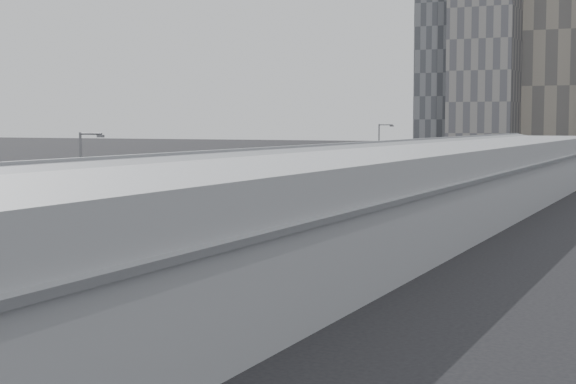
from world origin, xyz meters
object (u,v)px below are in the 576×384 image
Objects in this scene: street_lamp_far at (380,153)px; bus_5 at (359,195)px; bus_4 at (302,207)px; shipping_container at (399,175)px; bus_9 at (481,169)px; bus_7 at (439,177)px; bus_6 at (406,185)px; bus_8 at (456,174)px; bus_3 at (236,220)px; bus_2 at (96,248)px; suv at (435,174)px; street_lamp_near at (84,182)px.

bus_5 is at bearing -75.77° from street_lamp_far.
bus_4 reaches higher than shipping_container.
bus_9 reaches higher than shipping_container.
bus_5 is 29.34m from bus_7.
bus_8 is at bearing 92.46° from bus_6.
bus_8 is 13.75m from bus_9.
bus_7 is (-0.02, 55.64, 0.02)m from bus_3.
bus_3 is 66.89m from bus_8.
bus_2 is 1.00× the size of bus_6.
shipping_container is at bearing 111.43° from bus_6.
bus_6 is (0.06, 29.67, 0.02)m from bus_4.
bus_2 is 78.94m from shipping_container.
bus_3 is 79.29m from suv.
bus_2 is at bearing -89.06° from bus_6.
bus_4 is 51.25m from shipping_container.
street_lamp_far is 1.39× the size of shipping_container.
bus_7 is 24.99m from bus_9.
bus_8 is 1.49× the size of street_lamp_near.
street_lamp_near reaches higher than bus_9.
bus_5 is 54.33m from bus_9.
suv is (-6.91, 52.67, -0.86)m from bus_5.
bus_8 is (0.22, 82.10, -0.09)m from bus_2.
bus_3 is 1.08× the size of bus_5.
street_lamp_near is (-7.42, -8.11, 3.08)m from bus_3.
bus_7 is 1.61× the size of street_lamp_far.
bus_3 is 2.18× the size of shipping_container.
street_lamp_far reaches higher than shipping_container.
bus_6 is 38.23m from bus_9.
bus_7 is at bearing 39.06° from street_lamp_far.
bus_8 is (-0.33, 54.17, -0.06)m from bus_4.
bus_2 is at bearing -94.66° from bus_8.
bus_3 reaches higher than bus_9.
bus_7 is 2.80× the size of suv.
bus_7 reaches higher than bus_6.
bus_8 is 2.45× the size of suv.
bus_8 is (-0.76, 66.89, -0.20)m from bus_3.
street_lamp_near reaches higher than shipping_container.
street_lamp_near is at bearing -99.58° from bus_8.
bus_4 is 2.55× the size of suv.
shipping_container reaches higher than suv.
bus_6 is 0.96× the size of bus_9.
bus_3 reaches higher than bus_8.
street_lamp_far is (-6.36, -5.16, 3.31)m from bus_7.
shipping_container is (-7.97, 63.41, -0.25)m from bus_3.
street_lamp_far is (-6.14, -30.15, 3.39)m from bus_9.
bus_9 is at bearing 83.32° from bus_8.
bus_3 reaches higher than bus_5.
bus_5 is 53.12m from suv.
street_lamp_near is 1.31× the size of shipping_container.
bus_9 is at bearing 78.49° from street_lamp_far.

